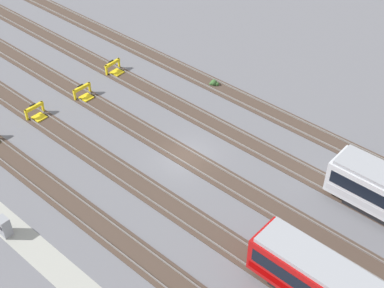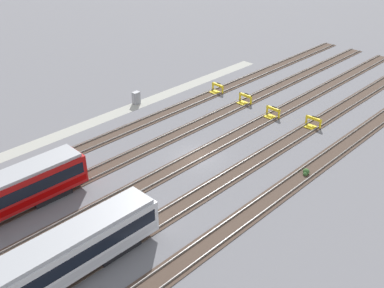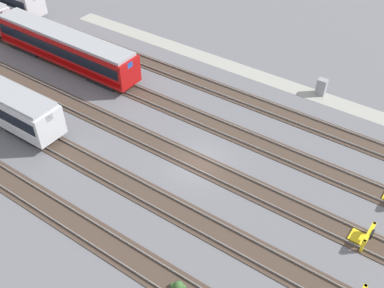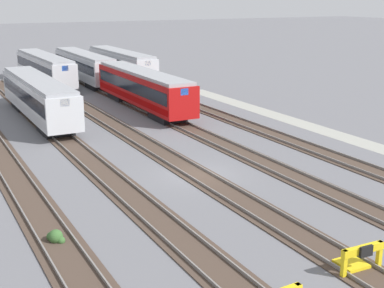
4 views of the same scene
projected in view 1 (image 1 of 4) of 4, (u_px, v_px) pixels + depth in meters
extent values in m
plane|color=slate|center=(186.00, 157.00, 45.21)|extent=(400.00, 400.00, 0.00)
cube|color=#9E9E93|center=(47.00, 260.00, 36.96)|extent=(54.00, 2.00, 0.01)
cube|color=#47382D|center=(97.00, 223.00, 39.50)|extent=(90.00, 2.23, 0.06)
cube|color=slate|center=(104.00, 217.00, 39.85)|extent=(90.00, 0.07, 0.15)
cube|color=slate|center=(89.00, 228.00, 39.02)|extent=(90.00, 0.07, 0.15)
cube|color=#47382D|center=(144.00, 188.00, 42.35)|extent=(90.00, 2.23, 0.06)
cube|color=slate|center=(151.00, 182.00, 42.69)|extent=(90.00, 0.07, 0.15)
cube|color=slate|center=(138.00, 192.00, 41.87)|extent=(90.00, 0.07, 0.15)
cube|color=#47382D|center=(186.00, 157.00, 45.19)|extent=(90.00, 2.24, 0.06)
cube|color=slate|center=(192.00, 152.00, 45.54)|extent=(90.00, 0.07, 0.15)
cube|color=slate|center=(180.00, 160.00, 44.71)|extent=(90.00, 0.07, 0.15)
cube|color=#47382D|center=(223.00, 129.00, 48.04)|extent=(90.00, 2.23, 0.06)
cube|color=slate|center=(228.00, 125.00, 48.38)|extent=(90.00, 0.07, 0.15)
cube|color=slate|center=(218.00, 132.00, 47.56)|extent=(90.00, 0.07, 0.15)
cube|color=#47382D|center=(256.00, 105.00, 50.88)|extent=(90.00, 2.23, 0.06)
cube|color=slate|center=(260.00, 101.00, 51.23)|extent=(90.00, 0.07, 0.15)
cube|color=slate|center=(251.00, 107.00, 50.41)|extent=(90.00, 0.07, 0.15)
cube|color=blue|center=(262.00, 232.00, 34.93)|extent=(0.09, 0.70, 0.56)
cube|color=black|center=(300.00, 286.00, 34.94)|extent=(3.63, 2.28, 0.70)
cube|color=blue|center=(337.00, 157.00, 40.56)|extent=(0.08, 0.70, 0.56)
cube|color=black|center=(371.00, 204.00, 40.59)|extent=(3.60, 2.24, 0.70)
cube|color=yellow|center=(43.00, 107.00, 49.76)|extent=(0.18, 0.18, 1.15)
cube|color=yellow|center=(27.00, 115.00, 48.73)|extent=(0.18, 0.18, 1.15)
cube|color=yellow|center=(34.00, 107.00, 48.97)|extent=(0.24, 2.00, 0.30)
cube|color=yellow|center=(39.00, 117.00, 49.28)|extent=(1.10, 1.08, 0.18)
cube|color=black|center=(33.00, 106.00, 49.06)|extent=(0.12, 0.60, 0.44)
cube|color=yellow|center=(90.00, 87.00, 52.18)|extent=(0.19, 0.19, 1.15)
cube|color=yellow|center=(75.00, 95.00, 51.18)|extent=(0.19, 0.19, 1.15)
cube|color=yellow|center=(82.00, 88.00, 51.41)|extent=(0.31, 2.01, 0.30)
cube|color=yellow|center=(86.00, 98.00, 51.71)|extent=(1.14, 1.12, 0.18)
cube|color=black|center=(80.00, 87.00, 51.50)|extent=(0.14, 0.60, 0.44)
cube|color=yellow|center=(119.00, 63.00, 55.63)|extent=(0.19, 0.19, 1.15)
cube|color=yellow|center=(106.00, 70.00, 54.55)|extent=(0.19, 0.19, 1.15)
cube|color=yellow|center=(112.00, 63.00, 54.82)|extent=(0.33, 2.01, 0.30)
cube|color=yellow|center=(117.00, 73.00, 55.14)|extent=(1.15, 1.13, 0.18)
cube|color=black|center=(111.00, 63.00, 54.90)|extent=(0.15, 0.60, 0.44)
cube|color=gray|center=(4.00, 226.00, 38.25)|extent=(0.90, 0.70, 1.60)
sphere|color=#38602D|center=(214.00, 83.00, 53.37)|extent=(0.64, 0.64, 0.64)
sphere|color=#38602D|center=(217.00, 84.00, 53.35)|extent=(0.44, 0.44, 0.44)
sphere|color=#38602D|center=(211.00, 84.00, 53.46)|extent=(0.36, 0.36, 0.36)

